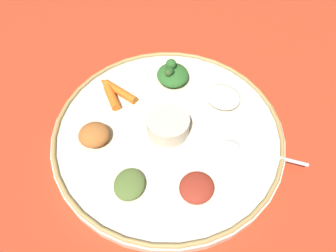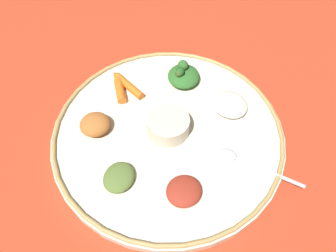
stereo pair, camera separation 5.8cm
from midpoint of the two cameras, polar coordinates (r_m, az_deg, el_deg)
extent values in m
plane|color=#B7381E|center=(0.61, -2.72, -2.13)|extent=(2.40, 2.40, 0.00)
cylinder|color=beige|center=(0.60, -2.76, -1.60)|extent=(0.44, 0.44, 0.02)
torus|color=tan|center=(0.59, -2.81, -0.88)|extent=(0.44, 0.44, 0.01)
cylinder|color=beige|center=(0.58, -2.87, -0.02)|extent=(0.08, 0.08, 0.04)
cylinder|color=brown|center=(0.56, -2.93, 0.88)|extent=(0.07, 0.07, 0.01)
ellipsoid|color=silver|center=(0.57, 8.79, -3.74)|extent=(0.03, 0.04, 0.01)
cylinder|color=silver|center=(0.58, 16.30, -5.62)|extent=(0.03, 0.12, 0.01)
ellipsoid|color=#2D6628|center=(0.67, -1.61, 9.27)|extent=(0.10, 0.10, 0.03)
sphere|color=#2D6628|center=(0.66, -1.97, 11.20)|extent=(0.02, 0.02, 0.02)
sphere|color=#23511E|center=(0.65, -2.31, 10.00)|extent=(0.02, 0.02, 0.02)
sphere|color=#385623|center=(0.65, -2.48, 9.75)|extent=(0.02, 0.02, 0.02)
cylinder|color=orange|center=(0.65, -11.39, 6.09)|extent=(0.03, 0.08, 0.02)
cone|color=orange|center=(0.68, -14.31, 7.85)|extent=(0.02, 0.02, 0.01)
cylinder|color=orange|center=(0.64, -12.88, 5.04)|extent=(0.05, 0.06, 0.02)
cone|color=orange|center=(0.67, -13.73, 7.25)|extent=(0.02, 0.02, 0.02)
ellipsoid|color=#B2662D|center=(0.59, -16.28, -1.76)|extent=(0.08, 0.08, 0.03)
ellipsoid|color=silver|center=(0.63, 7.63, 5.22)|extent=(0.08, 0.09, 0.02)
ellipsoid|color=maroon|center=(0.52, 2.13, -11.55)|extent=(0.07, 0.07, 0.02)
ellipsoid|color=#567033|center=(0.53, -10.51, -10.69)|extent=(0.08, 0.07, 0.02)
camera|label=1|loc=(0.03, -92.87, -4.00)|focal=32.93mm
camera|label=2|loc=(0.03, 87.13, 4.00)|focal=32.93mm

